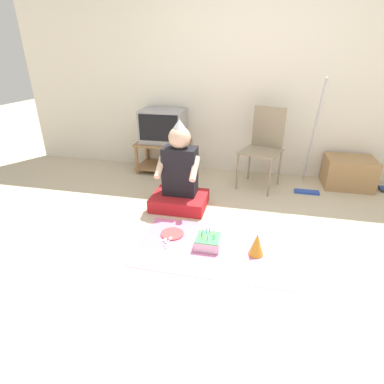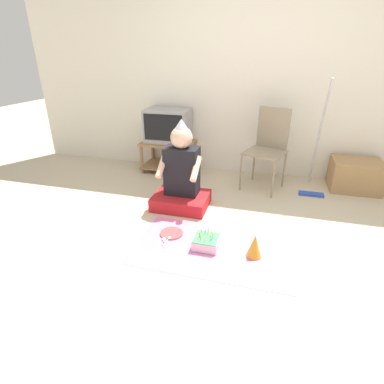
# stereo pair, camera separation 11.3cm
# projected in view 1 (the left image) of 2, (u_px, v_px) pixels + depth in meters

# --- Properties ---
(ground_plane) EXTENTS (16.00, 16.00, 0.00)m
(ground_plane) POSITION_uv_depth(u_px,v_px,m) (231.00, 253.00, 2.50)
(ground_plane) COLOR beige
(wall_back) EXTENTS (6.40, 0.06, 2.55)m
(wall_back) POSITION_uv_depth(u_px,v_px,m) (253.00, 74.00, 3.72)
(wall_back) COLOR silver
(wall_back) RESTS_ON ground_plane
(tv_stand) EXTENTS (0.71, 0.46, 0.42)m
(tv_stand) POSITION_uv_depth(u_px,v_px,m) (164.00, 154.00, 4.14)
(tv_stand) COLOR #997047
(tv_stand) RESTS_ON ground_plane
(tv) EXTENTS (0.58, 0.40, 0.44)m
(tv) POSITION_uv_depth(u_px,v_px,m) (163.00, 126.00, 3.99)
(tv) COLOR #99999E
(tv) RESTS_ON tv_stand
(folding_chair) EXTENTS (0.55, 0.54, 0.95)m
(folding_chair) POSITION_uv_depth(u_px,v_px,m) (264.00, 143.00, 3.58)
(folding_chair) COLOR gray
(folding_chair) RESTS_ON ground_plane
(cardboard_box_stack) EXTENTS (0.56, 0.44, 0.37)m
(cardboard_box_stack) POSITION_uv_depth(u_px,v_px,m) (348.00, 172.00, 3.68)
(cardboard_box_stack) COLOR #A87F51
(cardboard_box_stack) RESTS_ON ground_plane
(dust_mop) EXTENTS (0.28, 0.45, 1.30)m
(dust_mop) POSITION_uv_depth(u_px,v_px,m) (311.00, 159.00, 3.50)
(dust_mop) COLOR #2D4CB2
(dust_mop) RESTS_ON ground_plane
(person_seated) EXTENTS (0.57, 0.46, 0.94)m
(person_seated) POSITION_uv_depth(u_px,v_px,m) (180.00, 179.00, 3.14)
(person_seated) COLOR red
(person_seated) RESTS_ON ground_plane
(party_cloth) EXTENTS (1.35, 0.79, 0.01)m
(party_cloth) POSITION_uv_depth(u_px,v_px,m) (217.00, 248.00, 2.55)
(party_cloth) COLOR pink
(party_cloth) RESTS_ON ground_plane
(birthday_cake) EXTENTS (0.21, 0.21, 0.15)m
(birthday_cake) POSITION_uv_depth(u_px,v_px,m) (208.00, 241.00, 2.56)
(birthday_cake) COLOR silver
(birthday_cake) RESTS_ON party_cloth
(party_hat_blue) EXTENTS (0.12, 0.12, 0.20)m
(party_hat_blue) POSITION_uv_depth(u_px,v_px,m) (257.00, 244.00, 2.43)
(party_hat_blue) COLOR gold
(party_hat_blue) RESTS_ON party_cloth
(paper_plate) EXTENTS (0.21, 0.21, 0.01)m
(paper_plate) POSITION_uv_depth(u_px,v_px,m) (172.00, 234.00, 2.74)
(paper_plate) COLOR #D84C4C
(paper_plate) RESTS_ON party_cloth
(plastic_spoon_near) EXTENTS (0.05, 0.14, 0.01)m
(plastic_spoon_near) POSITION_uv_depth(u_px,v_px,m) (170.00, 239.00, 2.66)
(plastic_spoon_near) COLOR white
(plastic_spoon_near) RESTS_ON party_cloth
(plastic_spoon_far) EXTENTS (0.06, 0.14, 0.01)m
(plastic_spoon_far) POSITION_uv_depth(u_px,v_px,m) (165.00, 241.00, 2.64)
(plastic_spoon_far) COLOR white
(plastic_spoon_far) RESTS_ON party_cloth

